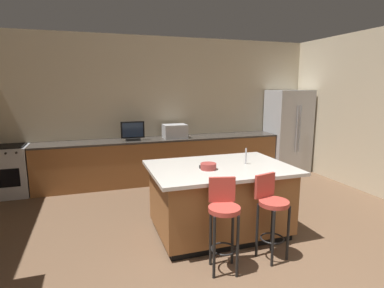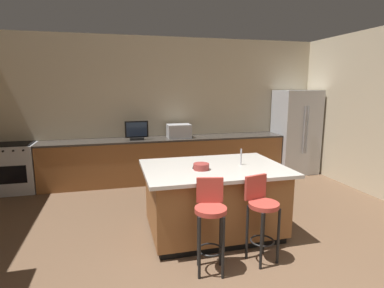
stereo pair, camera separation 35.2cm
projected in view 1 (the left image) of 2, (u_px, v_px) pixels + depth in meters
The scene contains 13 objects.
wall_back at pixel (162, 109), 6.69m from camera, with size 7.31×0.12×3.00m, color beige.
counter_back at pixel (163, 160), 6.50m from camera, with size 5.05×0.62×0.91m.
kitchen_island at pixel (219, 199), 4.21m from camera, with size 1.86×1.31×0.93m.
refrigerator at pixel (288, 131), 7.27m from camera, with size 0.89×0.77×1.89m.
range_oven at pixel (7, 171), 5.61m from camera, with size 0.73×0.63×0.93m.
microwave at pixel (175, 131), 6.47m from camera, with size 0.48×0.36×0.28m, color #B7BABF.
tv_monitor at pixel (133, 132), 6.15m from camera, with size 0.46×0.16×0.38m.
sink_faucet_back at pixel (166, 132), 6.52m from camera, with size 0.02×0.02×0.24m, color #B2B2B7.
sink_faucet_island at pixel (246, 156), 4.22m from camera, with size 0.02×0.02×0.22m, color #B2B2B7.
bar_stool_left at pixel (224, 216), 3.30m from camera, with size 0.35×0.37×1.01m.
bar_stool_right at pixel (271, 209), 3.55m from camera, with size 0.35×0.37×0.98m.
fruit_bowl at pixel (208, 166), 3.95m from camera, with size 0.20×0.20×0.08m, color #993833.
cell_phone at pixel (202, 167), 4.06m from camera, with size 0.07×0.15×0.01m, color black.
Camera 1 is at (-1.48, -1.60, 1.98)m, focal length 28.98 mm.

